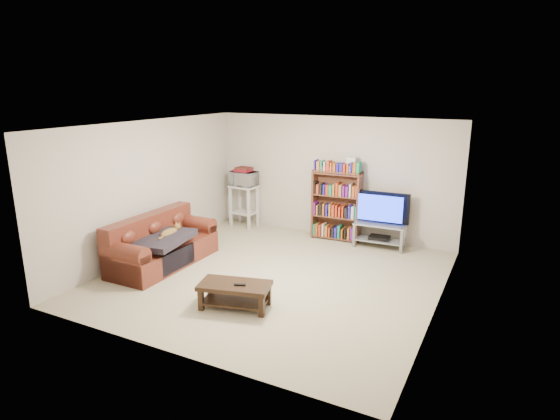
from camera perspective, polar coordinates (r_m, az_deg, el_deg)
The scene contains 19 objects.
floor at distance 7.59m, azimuth -0.71°, elevation -8.10°, with size 5.00×5.00×0.00m, color #BFB38E.
ceiling at distance 7.01m, azimuth -0.77°, elevation 10.27°, with size 5.00×5.00×0.00m, color white.
wall_back at distance 9.44m, azimuth 6.37°, elevation 4.03°, with size 5.00×5.00×0.00m, color beige.
wall_front at distance 5.22m, azimuth -13.68°, elevation -5.32°, with size 5.00×5.00×0.00m, color beige.
wall_left at distance 8.63m, azimuth -15.61°, elevation 2.54°, with size 5.00×5.00×0.00m, color beige.
wall_right at distance 6.47m, azimuth 19.26°, elevation -1.80°, with size 5.00×5.00×0.00m, color beige.
sofa at distance 8.26m, azimuth -14.40°, elevation -4.38°, with size 0.88×1.99×0.85m.
blanket at distance 7.99m, azimuth -14.17°, elevation -3.47°, with size 0.77×0.99×0.10m, color #241F28.
cat at distance 8.10m, azimuth -13.36°, elevation -2.72°, with size 0.22×0.54×0.16m, color olive, non-canonical shape.
coffee_table at distance 6.54m, azimuth -5.52°, elevation -9.78°, with size 1.06×0.71×0.35m.
remote at distance 6.42m, azimuth -4.91°, elevation -9.05°, with size 0.16×0.04×0.02m, color black.
tv_stand at distance 9.00m, azimuth 12.07°, elevation -2.53°, with size 0.96×0.46×0.47m.
television at distance 8.88m, azimuth 12.22°, elevation 0.20°, with size 1.02×0.13×0.59m, color black.
dvd_player at distance 9.04m, azimuth 12.02°, elevation -3.32°, with size 0.38×0.26×0.06m, color black.
bookshelf at distance 9.24m, azimuth 6.88°, elevation 0.68°, with size 0.97×0.33×1.38m.
shelf_clutter at distance 9.07m, azimuth 7.65°, elevation 5.38°, with size 0.70×0.23×0.28m.
microwave_stand at distance 10.12m, azimuth -4.42°, elevation 1.20°, with size 0.60×0.46×0.90m.
microwave at distance 10.02m, azimuth -4.47°, elevation 3.85°, with size 0.55×0.38×0.31m, color silver.
game_boxes at distance 9.98m, azimuth -4.49°, elevation 4.85°, with size 0.33×0.29×0.05m, color maroon.
Camera 1 is at (3.26, -6.18, 2.97)m, focal length 30.00 mm.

